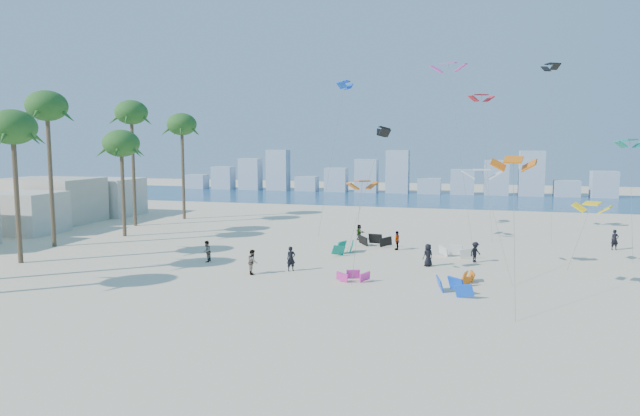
# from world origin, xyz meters

# --- Properties ---
(ground) EXTENTS (220.00, 220.00, 0.00)m
(ground) POSITION_xyz_m (0.00, 0.00, 0.00)
(ground) COLOR beige
(ground) RESTS_ON ground
(ocean) EXTENTS (220.00, 220.00, 0.00)m
(ocean) POSITION_xyz_m (0.00, 72.00, 0.01)
(ocean) COLOR navy
(ocean) RESTS_ON ground
(kitesurfer_near) EXTENTS (0.84, 0.79, 1.92)m
(kitesurfer_near) POSITION_xyz_m (1.77, 11.86, 0.96)
(kitesurfer_near) COLOR black
(kitesurfer_near) RESTS_ON ground
(kitesurfer_mid) EXTENTS (1.05, 1.14, 1.88)m
(kitesurfer_mid) POSITION_xyz_m (-0.74, 10.13, 0.94)
(kitesurfer_mid) COLOR gray
(kitesurfer_mid) RESTS_ON ground
(kitesurfers_far) EXTENTS (35.01, 15.23, 1.89)m
(kitesurfers_far) POSITION_xyz_m (9.13, 20.42, 0.88)
(kitesurfers_far) COLOR black
(kitesurfers_far) RESTS_ON ground
(grounded_kites) EXTENTS (13.02, 18.16, 1.06)m
(grounded_kites) POSITION_xyz_m (9.67, 16.90, 0.48)
(grounded_kites) COLOR #E232AD
(grounded_kites) RESTS_ON ground
(flying_kites) EXTENTS (30.49, 32.96, 18.59)m
(flying_kites) POSITION_xyz_m (14.68, 25.05, 12.41)
(flying_kites) COLOR #DB620B
(flying_kites) RESTS_ON ground
(palm_row) EXTENTS (7.01, 44.80, 14.87)m
(palm_row) POSITION_xyz_m (-21.63, 16.14, 11.96)
(palm_row) COLOR brown
(palm_row) RESTS_ON ground
(beachfront_buildings) EXTENTS (11.50, 43.00, 6.00)m
(beachfront_buildings) POSITION_xyz_m (-33.69, 20.82, 2.67)
(beachfront_buildings) COLOR beige
(beachfront_buildings) RESTS_ON ground
(distant_skyline) EXTENTS (85.00, 3.00, 8.40)m
(distant_skyline) POSITION_xyz_m (-1.19, 82.00, 3.09)
(distant_skyline) COLOR #9EADBF
(distant_skyline) RESTS_ON ground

